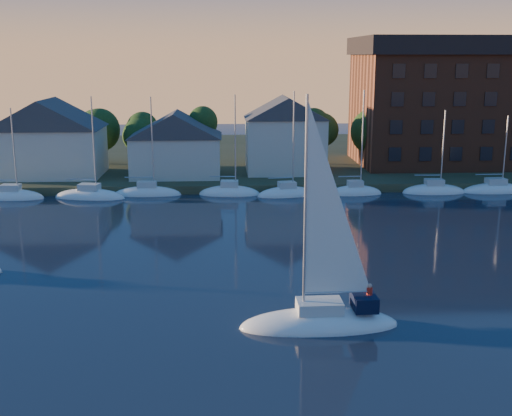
{
  "coord_description": "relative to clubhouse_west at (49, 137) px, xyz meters",
  "views": [
    {
      "loc": [
        -0.13,
        -23.76,
        15.85
      ],
      "look_at": [
        2.27,
        22.0,
        4.95
      ],
      "focal_mm": 45.0,
      "sensor_mm": 36.0,
      "label": 1
    }
  ],
  "objects": [
    {
      "name": "clubhouse_west",
      "position": [
        0.0,
        0.0,
        0.0
      ],
      "size": [
        13.65,
        9.45,
        9.64
      ],
      "color": "silver",
      "rests_on": "shoreline_land"
    },
    {
      "name": "condo_block",
      "position": [
        56.0,
        6.95,
        3.86
      ],
      "size": [
        31.0,
        17.0,
        17.4
      ],
      "color": "brown",
      "rests_on": "shoreline_land"
    },
    {
      "name": "clubhouse_east",
      "position": [
        30.0,
        1.0,
        0.07
      ],
      "size": [
        10.5,
        8.4,
        9.8
      ],
      "color": "silver",
      "rests_on": "shoreline_land"
    },
    {
      "name": "moored_fleet",
      "position": [
        22.0,
        -9.0,
        -5.83
      ],
      "size": [
        87.5,
        2.4,
        12.05
      ],
      "color": "white",
      "rests_on": "ground"
    },
    {
      "name": "clubhouse_centre",
      "position": [
        16.0,
        -1.0,
        -0.8
      ],
      "size": [
        11.55,
        8.4,
        8.08
      ],
      "color": "silver",
      "rests_on": "shoreline_land"
    },
    {
      "name": "wooden_dock",
      "position": [
        22.0,
        -6.0,
        -5.93
      ],
      "size": [
        120.0,
        3.0,
        1.0
      ],
      "primitive_type": "cube",
      "color": "brown",
      "rests_on": "ground"
    },
    {
      "name": "hero_sailboat",
      "position": [
        27.69,
        -46.17,
        -5.32
      ],
      "size": [
        9.7,
        3.31,
        14.9
      ],
      "rotation": [
        0.0,
        0.0,
        3.16
      ],
      "color": "white",
      "rests_on": "ground"
    },
    {
      "name": "tree_line",
      "position": [
        24.0,
        5.0,
        1.24
      ],
      "size": [
        93.4,
        5.4,
        8.9
      ],
      "color": "#372719",
      "rests_on": "shoreline_land"
    },
    {
      "name": "shoreline_land",
      "position": [
        22.0,
        17.0,
        -5.93
      ],
      "size": [
        160.0,
        50.0,
        2.0
      ],
      "primitive_type": "cube",
      "color": "#343C23",
      "rests_on": "ground"
    }
  ]
}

